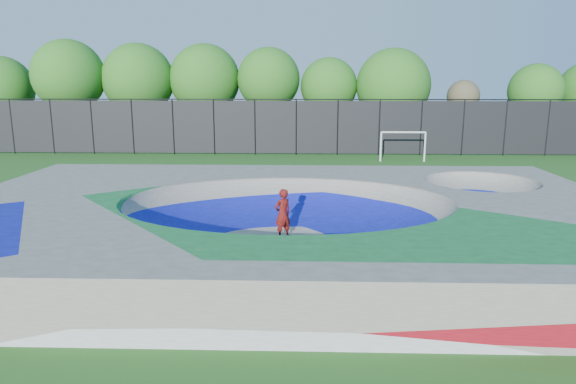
% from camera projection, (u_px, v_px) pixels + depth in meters
% --- Properties ---
extents(ground, '(120.00, 120.00, 0.00)m').
position_uv_depth(ground, '(287.00, 243.00, 17.13)').
color(ground, '#215517').
rests_on(ground, ground).
extents(skate_deck, '(22.00, 14.00, 1.50)m').
position_uv_depth(skate_deck, '(287.00, 222.00, 16.97)').
color(skate_deck, gray).
rests_on(skate_deck, ground).
extents(skater, '(0.76, 0.72, 1.75)m').
position_uv_depth(skater, '(283.00, 214.00, 17.43)').
color(skater, '#AD160D').
rests_on(skater, ground).
extents(skateboard, '(0.69, 0.72, 0.05)m').
position_uv_depth(skateboard, '(283.00, 238.00, 17.61)').
color(skateboard, black).
rests_on(skateboard, ground).
extents(soccer_goal, '(3.05, 0.12, 2.01)m').
position_uv_depth(soccer_goal, '(403.00, 141.00, 34.24)').
color(soccer_goal, silver).
rests_on(soccer_goal, ground).
extents(fence, '(48.09, 0.09, 4.04)m').
position_uv_depth(fence, '(296.00, 126.00, 37.20)').
color(fence, black).
rests_on(fence, ground).
extents(treeline, '(53.19, 7.63, 8.58)m').
position_uv_depth(treeline, '(253.00, 83.00, 41.84)').
color(treeline, '#423321').
rests_on(treeline, ground).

